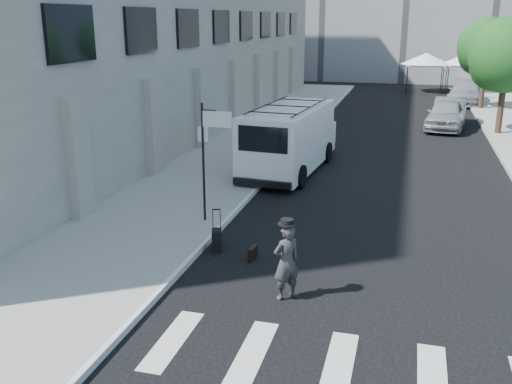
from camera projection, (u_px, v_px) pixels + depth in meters
The scene contains 15 objects.
ground at pixel (262, 280), 13.47m from camera, with size 120.00×120.00×0.00m, color black.
sidewalk_left at pixel (261, 137), 29.27m from camera, with size 4.50×48.00×0.15m, color gray.
building_left at pixel (142, 17), 31.21m from camera, with size 10.00×44.00×12.00m, color gray.
sign_pole at pixel (210, 138), 16.24m from camera, with size 1.03×0.07×3.50m.
tree_near at pixel (504, 58), 29.02m from camera, with size 3.80×3.83×6.03m.
tree_far at pixel (485, 49), 37.32m from camera, with size 3.80×3.83×6.03m.
tent_left at pixel (426, 59), 46.73m from camera, with size 4.00×4.00×3.20m.
tent_right at pixel (467, 59), 46.39m from camera, with size 4.00×4.00×3.20m.
businessman at pixel (286, 262), 12.35m from camera, with size 0.63×0.41×1.73m, color #333436.
briefcase at pixel (253, 253), 14.58m from camera, with size 0.12×0.44×0.34m, color black.
suitcase at pixel (217, 240), 15.10m from camera, with size 0.35×0.45×1.10m.
cargo_van at pixel (290, 138), 22.76m from camera, with size 2.88×7.06×2.57m.
parked_car_a at pixel (446, 115), 31.48m from camera, with size 1.93×4.80×1.64m, color #A1A4A9.
parked_car_b at pixel (449, 113), 32.30m from camera, with size 1.68×4.81×1.58m, color #4E5155.
parked_car_c at pixel (466, 93), 40.75m from camera, with size 2.27×5.58×1.62m, color #A3A5AB.
Camera 1 is at (3.08, -11.88, 5.93)m, focal length 40.00 mm.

